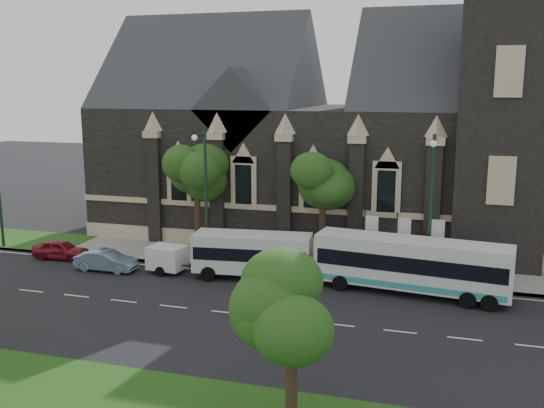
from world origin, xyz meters
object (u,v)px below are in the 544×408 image
at_px(street_lamp_near, 431,202).
at_px(tour_coach, 411,264).
at_px(banner_flag_left, 369,236).
at_px(car_far_red, 61,249).
at_px(box_trailer, 167,258).
at_px(shuttle_bus, 253,253).
at_px(sedan, 106,261).
at_px(tree_walk_right, 327,176).
at_px(tree_walk_left, 200,172).
at_px(banner_flag_center, 401,238).
at_px(banner_flag_right, 434,241).
at_px(tree_park_east, 298,301).
at_px(street_lamp_mid, 205,191).

xyz_separation_m(street_lamp_near, tour_coach, (-0.87, -1.38, -3.37)).
bearing_deg(tour_coach, banner_flag_left, 138.02).
bearing_deg(car_far_red, box_trailer, -98.68).
height_order(shuttle_bus, sedan, shuttle_bus).
height_order(tree_walk_right, car_far_red, tree_walk_right).
distance_m(tree_walk_right, tree_walk_left, 9.01).
height_order(banner_flag_center, shuttle_bus, banner_flag_center).
distance_m(tree_walk_left, banner_flag_center, 14.58).
xyz_separation_m(banner_flag_center, car_far_red, (-22.63, -2.81, -1.73)).
distance_m(tree_walk_right, sedan, 15.33).
relative_size(street_lamp_near, tour_coach, 0.81).
height_order(banner_flag_center, banner_flag_right, same).
distance_m(banner_flag_left, banner_flag_center, 2.00).
bearing_deg(tree_walk_left, banner_flag_right, -6.04).
bearing_deg(banner_flag_left, tour_coach, -49.17).
bearing_deg(tree_park_east, box_trailer, 129.47).
relative_size(box_trailer, sedan, 0.82).
xyz_separation_m(tree_walk_right, tree_walk_left, (-9.01, -0.01, -0.08)).
bearing_deg(tree_park_east, street_lamp_near, 76.89).
relative_size(tree_park_east, banner_flag_center, 1.57).
xyz_separation_m(banner_flag_center, shuttle_bus, (-8.70, -3.07, -0.77)).
relative_size(tree_park_east, tour_coach, 0.57).
bearing_deg(street_lamp_mid, tree_park_east, -58.21).
distance_m(banner_flag_right, shuttle_bus, 11.16).
bearing_deg(car_far_red, banner_flag_left, -85.68).
relative_size(tree_walk_left, banner_flag_center, 1.91).
xyz_separation_m(tree_walk_right, banner_flag_left, (3.08, -1.71, -3.43)).
distance_m(tree_walk_left, street_lamp_near, 16.22).
xyz_separation_m(tree_walk_left, box_trailer, (-0.17, -5.28, -4.76)).
bearing_deg(street_lamp_near, banner_flag_center, 131.93).
xyz_separation_m(banner_flag_right, tour_coach, (-1.16, -3.29, -0.64)).
distance_m(banner_flag_right, box_trailer, 16.70).
relative_size(banner_flag_center, box_trailer, 1.22).
height_order(tree_park_east, street_lamp_near, street_lamp_near).
bearing_deg(street_lamp_mid, banner_flag_right, 7.60).
bearing_deg(car_far_red, sedan, -111.98).
xyz_separation_m(tree_walk_right, street_lamp_mid, (-7.21, -3.62, -0.71)).
bearing_deg(tree_walk_right, tree_walk_left, -179.94).
bearing_deg(box_trailer, shuttle_bus, 11.53).
xyz_separation_m(tree_walk_right, tour_coach, (5.92, -5.00, -4.08)).
relative_size(tree_walk_right, banner_flag_right, 1.95).
relative_size(tree_park_east, banner_flag_right, 1.57).
bearing_deg(tree_walk_left, tour_coach, -18.49).
xyz_separation_m(street_lamp_mid, box_trailer, (-1.97, -1.67, -4.14)).
bearing_deg(car_far_red, tour_coach, -94.60).
height_order(tree_walk_right, shuttle_bus, tree_walk_right).
xyz_separation_m(tour_coach, sedan, (-19.05, -1.00, -1.08)).
height_order(tour_coach, car_far_red, tour_coach).
bearing_deg(banner_flag_left, sedan, -165.16).
bearing_deg(banner_flag_center, tree_walk_right, 161.36).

